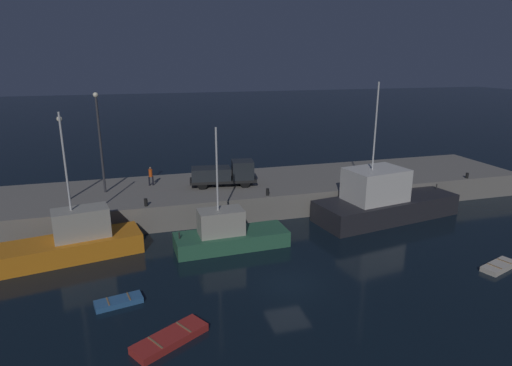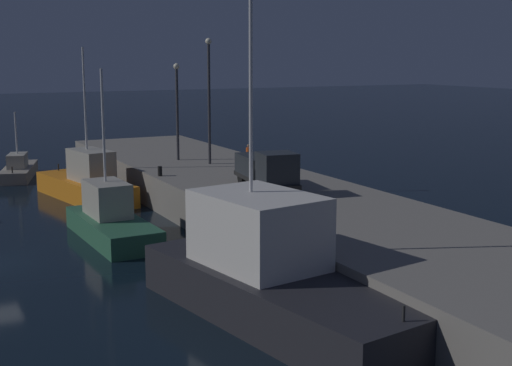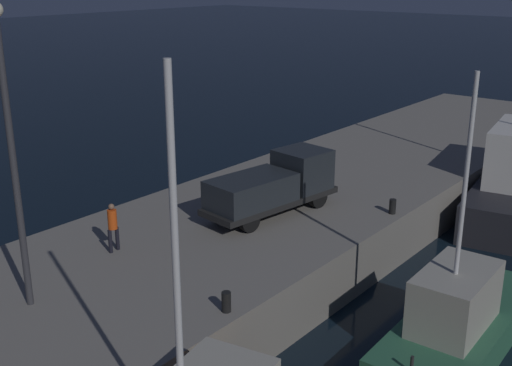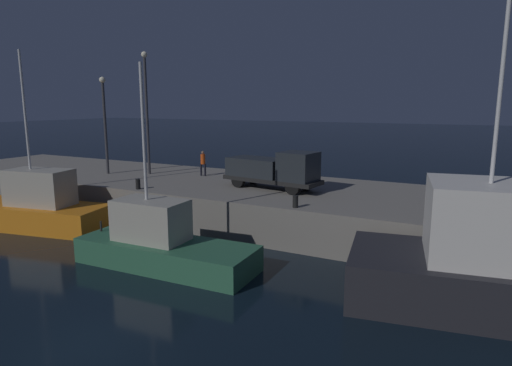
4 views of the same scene
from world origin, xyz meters
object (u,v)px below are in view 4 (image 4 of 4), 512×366
(lamp_post_east, at_px, (146,104))
(dockworker, at_px, (203,162))
(fishing_boat_white, at_px, (162,244))
(bollard_east, at_px, (295,202))
(fishing_boat_blue, at_px, (31,208))
(utility_truck, at_px, (274,170))
(bollard_central, at_px, (138,184))
(lamp_post_west, at_px, (105,117))

(lamp_post_east, relative_size, dockworker, 4.90)
(dockworker, bearing_deg, fishing_boat_white, -65.08)
(dockworker, distance_m, bollard_east, 11.24)
(lamp_post_east, xyz_separation_m, dockworker, (4.04, 1.06, -4.03))
(fishing_boat_blue, relative_size, lamp_post_east, 1.19)
(lamp_post_east, height_order, bollard_east, lamp_post_east)
(utility_truck, xyz_separation_m, bollard_central, (-7.30, -3.82, -0.88))
(fishing_boat_blue, xyz_separation_m, bollard_central, (5.33, 3.41, 1.33))
(fishing_boat_white, relative_size, utility_truck, 1.44)
(utility_truck, bearing_deg, fishing_boat_blue, -150.22)
(utility_truck, bearing_deg, lamp_post_east, 174.43)
(lamp_post_east, bearing_deg, lamp_post_west, -155.02)
(dockworker, bearing_deg, bollard_central, -96.90)
(fishing_boat_white, relative_size, lamp_post_west, 1.30)
(bollard_central, bearing_deg, bollard_east, -0.05)
(utility_truck, bearing_deg, bollard_central, -152.41)
(fishing_boat_blue, distance_m, utility_truck, 14.72)
(fishing_boat_blue, bearing_deg, bollard_central, 32.63)
(lamp_post_east, distance_m, bollard_east, 15.17)
(utility_truck, xyz_separation_m, bollard_east, (2.94, -3.83, -0.89))
(utility_truck, bearing_deg, lamp_post_west, -178.82)
(bollard_central, bearing_deg, fishing_boat_white, -40.13)
(dockworker, distance_m, bollard_central, 5.99)
(fishing_boat_white, relative_size, bollard_east, 14.83)
(dockworker, bearing_deg, fishing_boat_blue, -122.96)
(fishing_boat_white, xyz_separation_m, bollard_east, (4.56, 4.79, 1.47))
(lamp_post_west, height_order, dockworker, lamp_post_west)
(lamp_post_west, distance_m, lamp_post_east, 3.23)
(bollard_east, bearing_deg, lamp_post_west, 167.77)
(fishing_boat_white, distance_m, lamp_post_west, 15.41)
(fishing_boat_blue, distance_m, bollard_east, 16.00)
(fishing_boat_white, xyz_separation_m, utility_truck, (1.62, 8.61, 2.36))
(fishing_boat_blue, bearing_deg, lamp_post_east, 76.37)
(lamp_post_west, bearing_deg, bollard_central, -29.97)
(lamp_post_west, height_order, utility_truck, lamp_post_west)
(lamp_post_west, xyz_separation_m, lamp_post_east, (2.82, 1.31, 0.90))
(lamp_post_west, distance_m, utility_truck, 13.77)
(fishing_boat_white, xyz_separation_m, lamp_post_west, (-11.83, 8.34, 5.31))
(utility_truck, distance_m, bollard_central, 8.29)
(lamp_post_west, distance_m, bollard_central, 8.06)
(fishing_boat_white, xyz_separation_m, dockworker, (-4.97, 10.70, 2.18))
(lamp_post_west, bearing_deg, lamp_post_east, 24.98)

